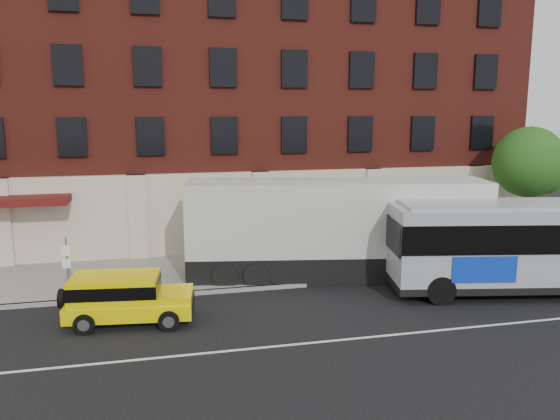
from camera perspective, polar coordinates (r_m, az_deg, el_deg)
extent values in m
plane|color=black|center=(17.77, 5.69, -13.78)|extent=(120.00, 120.00, 0.00)
cube|color=gray|center=(25.91, -0.75, -5.74)|extent=(60.00, 6.00, 0.15)
cube|color=gray|center=(23.12, 0.87, -7.74)|extent=(60.00, 0.25, 0.15)
cube|color=silver|center=(18.20, 5.17, -13.15)|extent=(60.00, 0.12, 0.01)
cube|color=maroon|center=(32.77, -3.84, 11.01)|extent=(30.00, 10.00, 15.00)
cube|color=beige|center=(28.16, -2.00, -0.11)|extent=(30.00, 0.35, 4.00)
cube|color=#4D0F0D|center=(27.22, -25.00, 0.91)|extent=(4.20, 2.20, 0.30)
cube|color=beige|center=(28.34, -26.50, -1.13)|extent=(0.90, 0.55, 4.00)
cube|color=beige|center=(27.56, -14.29, -0.65)|extent=(0.90, 0.55, 4.00)
cube|color=beige|center=(28.06, -1.96, -0.14)|extent=(0.90, 0.55, 4.00)
cube|color=beige|center=(29.79, 9.43, 0.33)|extent=(0.90, 0.55, 4.00)
cube|color=beige|center=(32.55, 19.24, 0.74)|extent=(0.90, 0.55, 4.00)
cube|color=black|center=(27.49, -20.42, 6.98)|extent=(1.30, 0.20, 1.80)
cube|color=black|center=(27.28, -13.06, 7.34)|extent=(1.30, 0.20, 1.80)
cube|color=black|center=(27.51, -5.69, 7.58)|extent=(1.30, 0.20, 1.80)
cube|color=black|center=(28.18, 1.45, 7.69)|extent=(1.30, 0.20, 1.80)
cube|color=black|center=(29.26, 8.15, 7.68)|extent=(1.30, 0.20, 1.80)
cube|color=black|center=(30.70, 14.31, 7.59)|extent=(1.30, 0.20, 1.80)
cube|color=black|center=(32.46, 19.85, 7.43)|extent=(1.30, 0.20, 1.80)
cube|color=black|center=(27.53, -20.85, 13.64)|extent=(1.30, 0.20, 1.80)
cube|color=black|center=(27.31, -13.34, 14.05)|extent=(1.30, 0.20, 1.80)
cube|color=black|center=(27.55, -5.81, 14.24)|extent=(1.30, 0.20, 1.80)
cube|color=black|center=(28.22, 1.48, 14.19)|extent=(1.30, 0.20, 1.80)
cube|color=black|center=(29.29, 8.32, 13.95)|extent=(1.30, 0.20, 1.80)
cube|color=black|center=(30.73, 14.58, 13.55)|extent=(1.30, 0.20, 1.80)
cube|color=black|center=(32.49, 20.20, 13.07)|extent=(1.30, 0.20, 1.80)
cube|color=black|center=(28.61, 1.51, 20.60)|extent=(1.30, 0.20, 1.80)
cube|color=black|center=(29.68, 8.49, 20.12)|extent=(1.30, 0.20, 1.80)
cube|color=black|center=(31.10, 14.86, 19.44)|extent=(1.30, 0.20, 1.80)
cube|color=black|center=(32.83, 20.57, 18.64)|extent=(1.30, 0.20, 1.80)
cube|color=black|center=(28.13, -23.46, -1.80)|extent=(2.60, 0.15, 2.80)
cube|color=black|center=(27.67, -11.15, -1.33)|extent=(2.60, 0.15, 2.80)
cube|color=black|center=(28.49, 0.99, -0.80)|extent=(2.60, 0.15, 2.80)
cube|color=black|center=(30.49, 11.99, -0.29)|extent=(2.60, 0.15, 2.80)
cylinder|color=gray|center=(22.57, -20.81, -5.77)|extent=(0.07, 0.07, 2.50)
cube|color=white|center=(22.22, -20.99, -3.89)|extent=(0.30, 0.03, 0.40)
cube|color=white|center=(22.34, -20.91, -5.13)|extent=(0.30, 0.03, 0.35)
cylinder|color=#322419|center=(31.66, 23.64, -0.73)|extent=(0.32, 0.32, 3.00)
sphere|color=#184E16|center=(31.28, 24.03, 4.49)|extent=(3.60, 3.60, 3.60)
sphere|color=#184E16|center=(31.44, 25.42, 3.49)|extent=(2.20, 2.20, 2.20)
sphere|color=#184E16|center=(31.28, 22.65, 3.85)|extent=(2.00, 2.00, 2.00)
cube|color=#9A9CA4|center=(24.69, 26.56, -3.15)|extent=(13.51, 5.19, 3.14)
cube|color=black|center=(25.04, 26.29, -6.41)|extent=(13.58, 5.25, 0.28)
cube|color=black|center=(24.58, 26.66, -1.96)|extent=(13.62, 5.29, 1.10)
cube|color=#0C31B8|center=(22.08, 20.12, -5.73)|extent=(2.39, 0.50, 0.99)
cylinder|color=black|center=(21.93, 16.05, -7.86)|extent=(1.15, 0.53, 1.10)
cylinder|color=black|center=(24.19, 14.20, -6.06)|extent=(1.15, 0.53, 1.10)
cube|color=#FFE500|center=(20.00, -14.98, -9.54)|extent=(4.36, 2.23, 0.52)
cube|color=#FFE500|center=(19.86, -16.45, -7.63)|extent=(3.06, 2.04, 0.87)
cube|color=black|center=(19.85, -16.46, -7.51)|extent=(3.10, 2.08, 0.44)
cube|color=#FFE500|center=(19.70, -10.86, -8.46)|extent=(1.50, 1.80, 0.26)
cube|color=black|center=(19.77, -8.86, -9.40)|extent=(0.22, 1.39, 0.48)
cylinder|color=black|center=(20.34, -21.30, -8.40)|extent=(0.27, 0.68, 0.66)
cylinder|color=black|center=(19.12, -11.26, -11.02)|extent=(0.72, 0.33, 0.70)
cylinder|color=silver|center=(19.12, -11.26, -11.02)|extent=(0.41, 0.31, 0.38)
cylinder|color=black|center=(20.71, -10.86, -9.31)|extent=(0.72, 0.33, 0.70)
cylinder|color=silver|center=(20.71, -10.86, -9.31)|extent=(0.41, 0.31, 0.38)
cylinder|color=black|center=(19.55, -19.31, -10.93)|extent=(0.72, 0.33, 0.70)
cylinder|color=silver|center=(19.55, -19.31, -10.93)|extent=(0.41, 0.31, 0.38)
cylinder|color=black|center=(21.11, -18.28, -9.28)|extent=(0.72, 0.33, 0.70)
cylinder|color=silver|center=(21.11, -18.28, -9.28)|extent=(0.41, 0.31, 0.38)
cube|color=black|center=(24.43, 5.77, -5.55)|extent=(12.96, 4.71, 1.17)
cube|color=silver|center=(23.94, 5.86, -0.67)|extent=(12.97, 4.75, 3.07)
cylinder|color=black|center=(23.01, -5.64, -6.69)|extent=(1.09, 0.48, 1.06)
cylinder|color=black|center=(25.35, -5.41, -5.08)|extent=(1.09, 0.48, 1.06)
cylinder|color=black|center=(22.99, -2.46, -6.67)|extent=(1.09, 0.48, 1.06)
cylinder|color=black|center=(25.33, -2.53, -5.06)|extent=(1.09, 0.48, 1.06)
cylinder|color=black|center=(24.10, 14.51, -6.19)|extent=(1.09, 0.48, 1.06)
cylinder|color=black|center=(26.34, 12.92, -4.71)|extent=(1.09, 0.48, 1.06)
cylinder|color=black|center=(24.51, 17.36, -6.06)|extent=(1.09, 0.48, 1.06)
cylinder|color=black|center=(26.72, 15.55, -4.62)|extent=(1.09, 0.48, 1.06)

